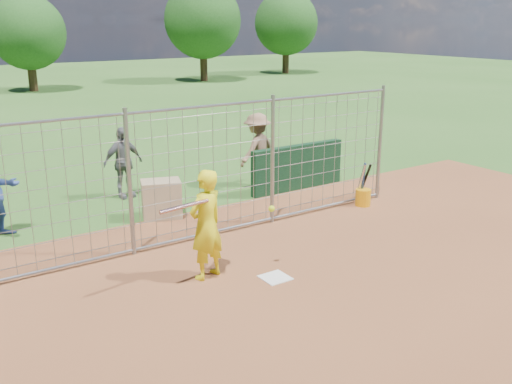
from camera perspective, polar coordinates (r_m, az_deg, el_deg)
ground at (r=9.42m, az=1.21°, el=-8.19°), size 100.00×100.00×0.00m
infield_dirt at (r=7.47m, az=15.09°, el=-16.00°), size 18.00×18.00×0.00m
home_plate at (r=9.27m, az=1.93°, el=-8.57°), size 0.43×0.43×0.02m
dugout_wall at (r=13.88m, az=4.18°, el=2.48°), size 2.60×0.20×1.10m
batter at (r=9.00m, az=-5.01°, el=-3.29°), size 0.75×0.60×1.79m
bystander_b at (r=13.49m, az=-13.15°, el=2.89°), size 1.02×0.54×1.66m
bystander_c at (r=14.13m, az=0.11°, el=4.26°), size 1.33×1.04×1.81m
equipment_bin at (r=12.04m, az=-9.43°, el=-0.71°), size 0.94×0.78×0.80m
equipment_in_play at (r=8.63m, az=-4.93°, el=-1.49°), size 1.96×0.30×0.36m
bucket_with_bats at (r=12.90m, az=10.65°, el=-0.29°), size 0.34×0.39×0.98m
backstop_fence at (r=10.59m, az=-4.98°, el=1.87°), size 9.08×0.08×2.60m
tree_line at (r=36.01m, az=-21.79°, el=15.28°), size 44.66×6.72×6.48m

